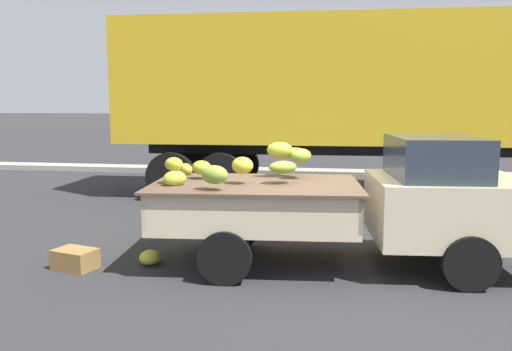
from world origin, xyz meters
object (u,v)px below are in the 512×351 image
pickup_truck (400,200)px  fallen_banana_bunch_near_tailgate (150,257)px  produce_crate (75,259)px  semi_trailer (385,84)px

pickup_truck → fallen_banana_bunch_near_tailgate: bearing=-177.2°
pickup_truck → produce_crate: size_ratio=9.31×
semi_trailer → fallen_banana_bunch_near_tailgate: 7.01m
semi_trailer → fallen_banana_bunch_near_tailgate: size_ratio=36.97×
pickup_truck → fallen_banana_bunch_near_tailgate: pickup_truck is taller
semi_trailer → produce_crate: semi_trailer is taller
semi_trailer → produce_crate: (-4.32, -5.92, -2.41)m
fallen_banana_bunch_near_tailgate → produce_crate: produce_crate is taller
pickup_truck → produce_crate: (-4.10, -0.75, -0.75)m
semi_trailer → fallen_banana_bunch_near_tailgate: bearing=-123.8°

